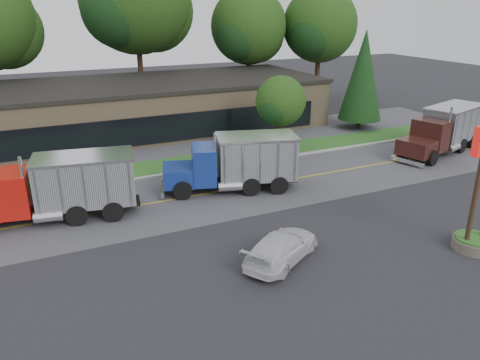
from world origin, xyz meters
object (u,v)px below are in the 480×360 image
object	(u,v)px
dump_truck_red	(62,186)
dump_truck_blue	(238,161)
bilo_sign	(480,209)
rally_car	(282,247)
dump_truck_maroon	(445,128)

from	to	relation	value
dump_truck_red	dump_truck_blue	bearing A→B (deg)	-171.22
bilo_sign	rally_car	world-z (taller)	bilo_sign
dump_truck_blue	rally_car	xyz separation A→B (m)	(-1.81, -8.56, -1.14)
dump_truck_maroon	rally_car	xyz separation A→B (m)	(-19.44, -9.08, -1.15)
bilo_sign	dump_truck_blue	distance (m)	13.31
dump_truck_blue	dump_truck_maroon	world-z (taller)	same
dump_truck_red	dump_truck_blue	world-z (taller)	same
dump_truck_maroon	rally_car	distance (m)	21.48
bilo_sign	dump_truck_red	world-z (taller)	bilo_sign
dump_truck_red	dump_truck_maroon	xyz separation A→B (m)	(27.70, 0.36, 0.00)
dump_truck_red	dump_truck_blue	size ratio (longest dim) A/B	1.06
bilo_sign	dump_truck_red	distance (m)	20.49
bilo_sign	dump_truck_maroon	size ratio (longest dim) A/B	0.64
dump_truck_blue	dump_truck_maroon	distance (m)	17.63
bilo_sign	rally_car	xyz separation A→B (m)	(-8.63, 2.86, -1.36)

